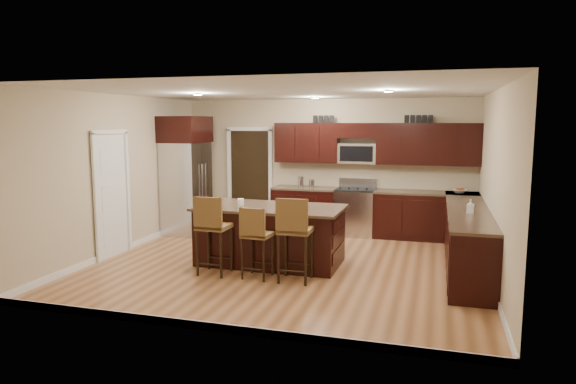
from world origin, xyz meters
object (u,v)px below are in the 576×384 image
(stool_left, at_px, (212,226))
(island, at_px, (270,237))
(stool_mid, at_px, (256,234))
(range, at_px, (355,211))
(stool_right, at_px, (294,230))
(refrigerator, at_px, (186,174))

(stool_left, bearing_deg, island, 54.81)
(stool_left, xyz_separation_m, stool_mid, (0.67, 0.01, -0.08))
(stool_left, bearing_deg, range, 65.02)
(stool_mid, bearing_deg, island, 97.53)
(stool_right, bearing_deg, range, 82.50)
(island, bearing_deg, range, 68.75)
(island, xyz_separation_m, stool_left, (-0.62, -0.85, 0.31))
(range, xyz_separation_m, stool_left, (-1.59, -3.29, 0.26))
(stool_left, bearing_deg, stool_right, 0.75)
(range, xyz_separation_m, island, (-0.98, -2.44, -0.04))
(stool_right, height_order, refrigerator, refrigerator)
(island, bearing_deg, refrigerator, 144.92)
(range, height_order, refrigerator, refrigerator)
(range, distance_m, refrigerator, 3.47)
(range, relative_size, stool_mid, 1.06)
(stool_mid, relative_size, refrigerator, 0.44)
(stool_left, xyz_separation_m, refrigerator, (-1.71, 2.51, 0.47))
(stool_mid, height_order, stool_right, stool_right)
(range, distance_m, stool_mid, 3.42)
(island, distance_m, stool_mid, 0.87)
(stool_left, height_order, stool_mid, stool_left)
(stool_right, distance_m, refrigerator, 3.90)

